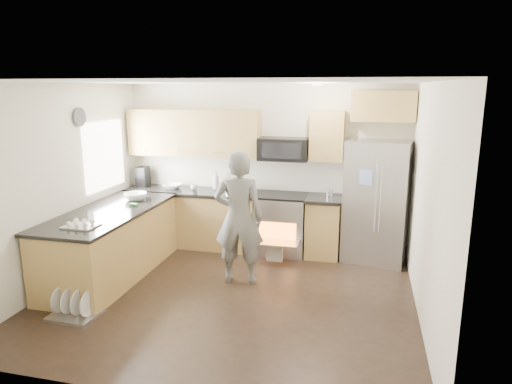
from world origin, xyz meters
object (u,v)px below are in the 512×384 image
(refrigerator, at_px, (377,201))
(stove_range, at_px, (282,210))
(person, at_px, (239,218))
(dish_rack, at_px, (74,309))

(refrigerator, bearing_deg, stove_range, -169.70)
(stove_range, bearing_deg, person, -105.16)
(refrigerator, height_order, dish_rack, refrigerator)
(dish_rack, bearing_deg, stove_range, 53.92)
(stove_range, distance_m, refrigerator, 1.44)
(stove_range, height_order, dish_rack, stove_range)
(stove_range, height_order, refrigerator, refrigerator)
(person, height_order, dish_rack, person)
(refrigerator, xyz_separation_m, person, (-1.76, -1.26, -0.02))
(person, bearing_deg, stove_range, -112.45)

